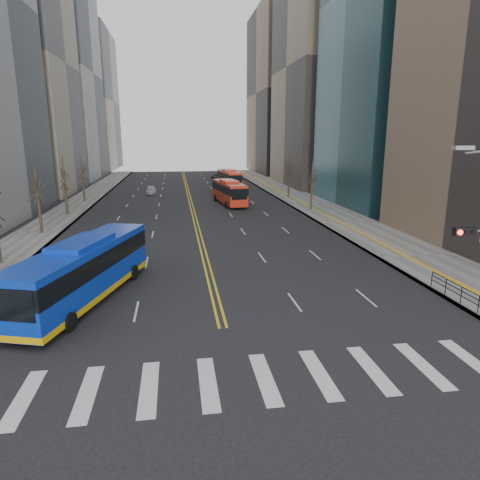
% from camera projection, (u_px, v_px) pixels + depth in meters
% --- Properties ---
extents(ground, '(220.00, 220.00, 0.00)m').
position_uv_depth(ground, '(237.00, 381.00, 17.59)').
color(ground, black).
extents(sidewalk_right, '(7.00, 130.00, 0.15)m').
position_uv_depth(sidewalk_right, '(310.00, 204.00, 63.35)').
color(sidewalk_right, slate).
rests_on(sidewalk_right, ground).
extents(sidewalk_left, '(5.00, 130.00, 0.15)m').
position_uv_depth(sidewalk_left, '(71.00, 209.00, 58.42)').
color(sidewalk_left, slate).
rests_on(sidewalk_left, ground).
extents(crosswalk, '(26.70, 4.00, 0.01)m').
position_uv_depth(crosswalk, '(237.00, 381.00, 17.59)').
color(crosswalk, silver).
rests_on(crosswalk, ground).
extents(centerline, '(0.55, 100.00, 0.01)m').
position_uv_depth(centerline, '(189.00, 197.00, 70.44)').
color(centerline, gold).
rests_on(centerline, ground).
extents(office_towers, '(83.00, 134.00, 58.00)m').
position_uv_depth(office_towers, '(184.00, 57.00, 77.79)').
color(office_towers, '#99989B').
rests_on(office_towers, ground).
extents(pedestrian_railing, '(0.06, 6.06, 1.02)m').
position_uv_depth(pedestrian_railing, '(462.00, 292.00, 25.24)').
color(pedestrian_railing, black).
rests_on(pedestrian_railing, sidewalk_right).
extents(street_trees, '(35.20, 47.20, 7.60)m').
position_uv_depth(street_trees, '(131.00, 181.00, 48.60)').
color(street_trees, '#2B231A').
rests_on(street_trees, ground).
extents(blue_bus, '(6.59, 13.30, 3.78)m').
position_uv_depth(blue_bus, '(84.00, 269.00, 25.85)').
color(blue_bus, '#0B31B1').
rests_on(blue_bus, ground).
extents(red_bus_near, '(4.03, 11.46, 3.56)m').
position_uv_depth(red_bus_near, '(229.00, 191.00, 63.12)').
color(red_bus_near, '#B02612').
rests_on(red_bus_near, ground).
extents(red_bus_far, '(3.58, 11.41, 3.56)m').
position_uv_depth(red_bus_far, '(229.00, 178.00, 83.33)').
color(red_bus_far, '#B02612').
rests_on(red_bus_far, ground).
extents(car_white, '(1.83, 4.29, 1.38)m').
position_uv_depth(car_white, '(7.00, 296.00, 25.06)').
color(car_white, silver).
rests_on(car_white, ground).
extents(car_dark_mid, '(2.06, 4.63, 1.55)m').
position_uv_depth(car_dark_mid, '(225.00, 192.00, 70.98)').
color(car_dark_mid, black).
rests_on(car_dark_mid, ground).
extents(car_silver, '(1.95, 4.50, 1.29)m').
position_uv_depth(car_silver, '(151.00, 190.00, 74.57)').
color(car_silver, gray).
rests_on(car_silver, ground).
extents(car_dark_far, '(3.51, 4.64, 1.17)m').
position_uv_depth(car_dark_far, '(217.00, 176.00, 101.44)').
color(car_dark_far, black).
rests_on(car_dark_far, ground).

